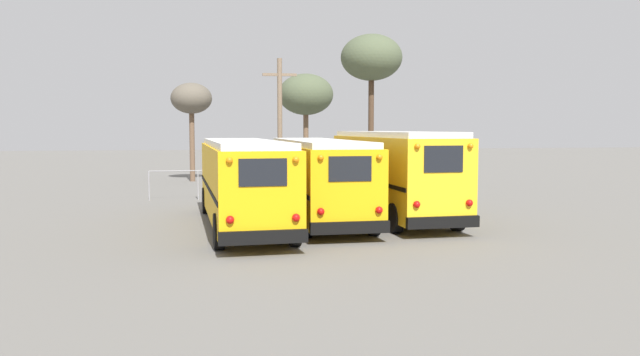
{
  "coord_description": "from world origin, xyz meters",
  "views": [
    {
      "loc": [
        -3.93,
        -22.52,
        3.42
      ],
      "look_at": [
        0.0,
        0.04,
        1.6
      ],
      "focal_mm": 35.0,
      "sensor_mm": 36.0,
      "label": 1
    }
  ],
  "objects_px": {
    "school_bus_2": "(393,171)",
    "utility_pole": "(280,123)",
    "school_bus_0": "(243,180)",
    "bare_tree_2": "(191,100)",
    "bare_tree_1": "(371,59)",
    "bare_tree_0": "(306,95)",
    "school_bus_1": "(317,176)"
  },
  "relations": [
    {
      "from": "school_bus_2",
      "to": "bare_tree_2",
      "type": "height_order",
      "value": "bare_tree_2"
    },
    {
      "from": "bare_tree_2",
      "to": "school_bus_0",
      "type": "bearing_deg",
      "value": -83.37
    },
    {
      "from": "school_bus_1",
      "to": "bare_tree_1",
      "type": "height_order",
      "value": "bare_tree_1"
    },
    {
      "from": "utility_pole",
      "to": "bare_tree_1",
      "type": "relative_size",
      "value": 0.82
    },
    {
      "from": "bare_tree_2",
      "to": "utility_pole",
      "type": "bearing_deg",
      "value": -60.23
    },
    {
      "from": "utility_pole",
      "to": "bare_tree_2",
      "type": "relative_size",
      "value": 1.11
    },
    {
      "from": "school_bus_2",
      "to": "utility_pole",
      "type": "height_order",
      "value": "utility_pole"
    },
    {
      "from": "bare_tree_1",
      "to": "bare_tree_0",
      "type": "bearing_deg",
      "value": 119.55
    },
    {
      "from": "school_bus_2",
      "to": "bare_tree_0",
      "type": "distance_m",
      "value": 16.92
    },
    {
      "from": "school_bus_0",
      "to": "utility_pole",
      "type": "bearing_deg",
      "value": 77.36
    },
    {
      "from": "school_bus_0",
      "to": "bare_tree_2",
      "type": "bearing_deg",
      "value": 96.63
    },
    {
      "from": "bare_tree_2",
      "to": "bare_tree_0",
      "type": "bearing_deg",
      "value": -14.34
    },
    {
      "from": "bare_tree_2",
      "to": "school_bus_1",
      "type": "bearing_deg",
      "value": -74.03
    },
    {
      "from": "bare_tree_1",
      "to": "school_bus_2",
      "type": "bearing_deg",
      "value": -100.34
    },
    {
      "from": "utility_pole",
      "to": "school_bus_2",
      "type": "bearing_deg",
      "value": -71.87
    },
    {
      "from": "bare_tree_1",
      "to": "utility_pole",
      "type": "bearing_deg",
      "value": -165.37
    },
    {
      "from": "utility_pole",
      "to": "bare_tree_1",
      "type": "bearing_deg",
      "value": 14.63
    },
    {
      "from": "school_bus_1",
      "to": "bare_tree_0",
      "type": "xyz_separation_m",
      "value": [
        2.02,
        16.21,
        3.9
      ]
    },
    {
      "from": "school_bus_1",
      "to": "utility_pole",
      "type": "xyz_separation_m",
      "value": [
        -0.36,
        9.65,
        2.1
      ]
    },
    {
      "from": "school_bus_1",
      "to": "school_bus_2",
      "type": "distance_m",
      "value": 2.9
    },
    {
      "from": "school_bus_1",
      "to": "school_bus_2",
      "type": "xyz_separation_m",
      "value": [
        2.88,
        -0.26,
        0.16
      ]
    },
    {
      "from": "school_bus_2",
      "to": "utility_pole",
      "type": "relative_size",
      "value": 1.36
    },
    {
      "from": "school_bus_1",
      "to": "bare_tree_0",
      "type": "distance_m",
      "value": 16.8
    },
    {
      "from": "school_bus_1",
      "to": "bare_tree_0",
      "type": "bearing_deg",
      "value": 82.91
    },
    {
      "from": "school_bus_2",
      "to": "bare_tree_1",
      "type": "relative_size",
      "value": 1.11
    },
    {
      "from": "bare_tree_0",
      "to": "school_bus_2",
      "type": "bearing_deg",
      "value": -86.98
    },
    {
      "from": "utility_pole",
      "to": "bare_tree_1",
      "type": "height_order",
      "value": "bare_tree_1"
    },
    {
      "from": "school_bus_2",
      "to": "school_bus_0",
      "type": "bearing_deg",
      "value": -167.11
    },
    {
      "from": "school_bus_2",
      "to": "bare_tree_2",
      "type": "bearing_deg",
      "value": 113.73
    },
    {
      "from": "school_bus_0",
      "to": "bare_tree_2",
      "type": "distance_m",
      "value": 20.09
    },
    {
      "from": "school_bus_0",
      "to": "bare_tree_0",
      "type": "xyz_separation_m",
      "value": [
        4.9,
        17.8,
        3.88
      ]
    },
    {
      "from": "school_bus_2",
      "to": "bare_tree_0",
      "type": "relative_size",
      "value": 1.4
    }
  ]
}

